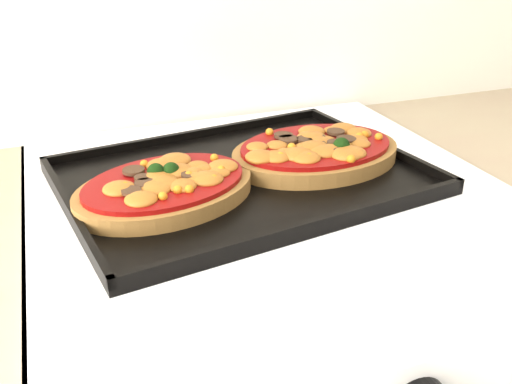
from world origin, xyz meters
name	(u,v)px	position (x,y,z in m)	size (l,w,h in m)	color
baking_tray	(243,175)	(-0.03, 1.73, 0.92)	(0.45, 0.33, 0.02)	black
pizza_left	(165,186)	(-0.14, 1.70, 0.94)	(0.22, 0.16, 0.03)	brown
pizza_right	(316,150)	(0.08, 1.74, 0.94)	(0.24, 0.17, 0.03)	brown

